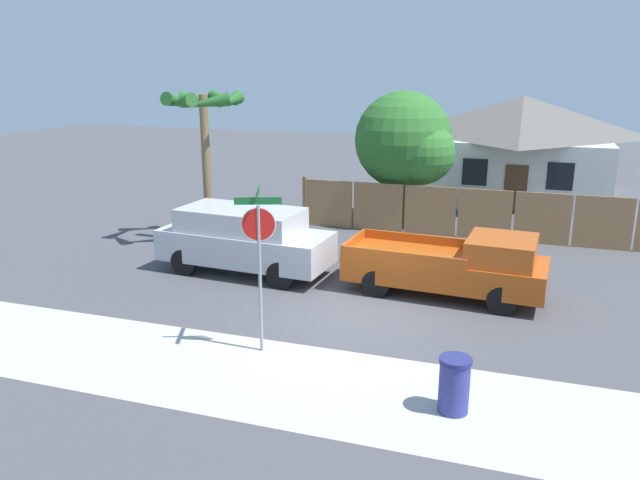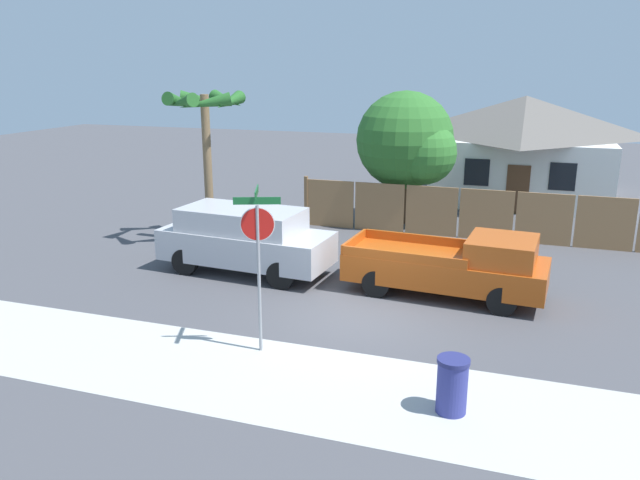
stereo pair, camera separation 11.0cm
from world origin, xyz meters
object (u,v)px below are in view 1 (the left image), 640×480
Objects in this scene: trash_bin at (454,385)px; red_suv at (244,238)px; palm_tree at (204,114)px; orange_pickup at (454,265)px; house at (520,145)px; oak_tree at (407,143)px; stop_sign at (259,242)px.

red_suv is at bearing 138.88° from trash_bin.
orange_pickup is at bearing -16.56° from palm_tree.
oak_tree is at bearing -120.08° from house.
red_suv is (-3.34, -7.24, -2.05)m from oak_tree.
palm_tree is at bearing 137.71° from trash_bin.
palm_tree is 9.53m from orange_pickup.
trash_bin is at bearing -79.08° from orange_pickup.
oak_tree is (-3.93, -6.79, 0.72)m from house.
house is at bearing 66.85° from red_suv.
stop_sign is at bearing -54.97° from palm_tree.
orange_pickup is at bearing 96.65° from trash_bin.
house is 7.82× the size of trash_bin.
house is 15.23m from palm_tree.
oak_tree reaches higher than red_suv.
trash_bin is (4.16, -1.19, -1.88)m from stop_sign.
red_suv is 5.00× the size of trash_bin.
red_suv is at bearing -175.94° from orange_pickup.
orange_pickup is at bearing 32.47° from stop_sign.
trash_bin is (-0.59, -19.87, -1.84)m from house.
house is 19.96m from trash_bin.
orange_pickup is at bearing -95.14° from house.
oak_tree reaches higher than stop_sign.
trash_bin is at bearing -36.85° from red_suv.
palm_tree is at bearing 167.71° from orange_pickup.
red_suv is at bearing -114.79° from oak_tree.
trash_bin is at bearing -75.65° from oak_tree.
house is 1.56× the size of red_suv.
oak_tree is 7.61m from palm_tree.
oak_tree is at bearing 65.49° from stop_sign.
red_suv is 5.47m from stop_sign.
oak_tree is 13.74m from trash_bin.
orange_pickup is (8.50, -2.53, -3.51)m from palm_tree.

